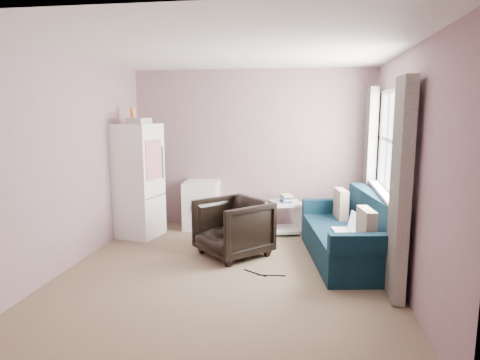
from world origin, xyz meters
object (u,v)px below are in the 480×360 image
object	(u,v)px
fridge	(138,180)
armchair	(233,225)
washing_machine	(202,204)
side_table	(286,215)
sofa	(352,237)

from	to	relation	value
fridge	armchair	bearing A→B (deg)	-11.50
fridge	washing_machine	size ratio (longest dim) A/B	2.52
armchair	washing_machine	size ratio (longest dim) A/B	1.08
fridge	side_table	bearing A→B (deg)	23.67
fridge	side_table	xyz separation A→B (m)	(2.15, 0.47, -0.57)
fridge	sofa	bearing A→B (deg)	0.08
fridge	washing_machine	distance (m)	1.09
fridge	washing_machine	world-z (taller)	fridge
fridge	side_table	world-z (taller)	fridge
washing_machine	sofa	bearing A→B (deg)	-30.87
washing_machine	side_table	xyz separation A→B (m)	(1.34, -0.09, -0.11)
armchair	washing_machine	bearing A→B (deg)	164.93
fridge	sofa	world-z (taller)	fridge
washing_machine	sofa	size ratio (longest dim) A/B	0.38
armchair	fridge	world-z (taller)	fridge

